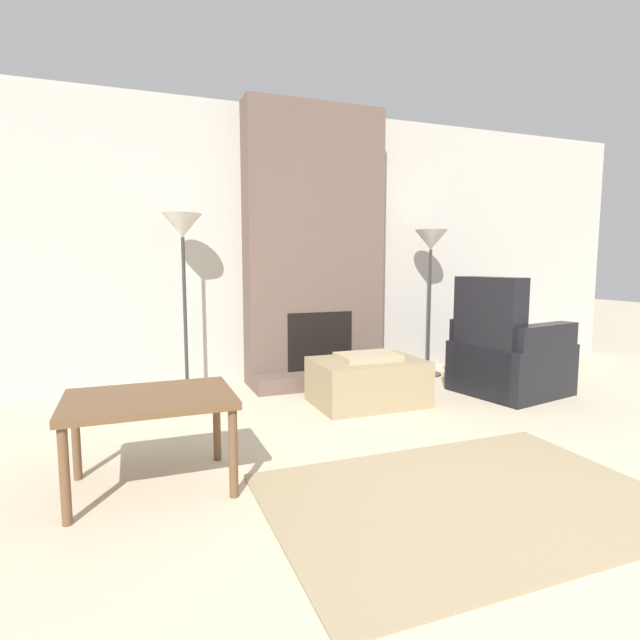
{
  "coord_description": "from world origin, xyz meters",
  "views": [
    {
      "loc": [
        -1.65,
        -1.34,
        1.16
      ],
      "look_at": [
        0.0,
        3.01,
        0.61
      ],
      "focal_mm": 28.0,
      "sensor_mm": 36.0,
      "label": 1
    }
  ],
  "objects_px": {
    "ottoman": "(368,381)",
    "side_table": "(150,406)",
    "floor_lamp_left": "(183,241)",
    "armchair": "(506,358)",
    "floor_lamp_right": "(431,251)"
  },
  "relations": [
    {
      "from": "side_table",
      "to": "floor_lamp_right",
      "type": "relative_size",
      "value": 0.56
    },
    {
      "from": "floor_lamp_left",
      "to": "ottoman",
      "type": "bearing_deg",
      "value": -28.32
    },
    {
      "from": "armchair",
      "to": "side_table",
      "type": "distance_m",
      "value": 3.11
    },
    {
      "from": "side_table",
      "to": "floor_lamp_right",
      "type": "xyz_separation_m",
      "value": [
        2.77,
        1.72,
        0.83
      ]
    },
    {
      "from": "floor_lamp_left",
      "to": "floor_lamp_right",
      "type": "bearing_deg",
      "value": 0.0
    },
    {
      "from": "side_table",
      "to": "floor_lamp_left",
      "type": "relative_size",
      "value": 0.53
    },
    {
      "from": "floor_lamp_left",
      "to": "side_table",
      "type": "bearing_deg",
      "value": -101.65
    },
    {
      "from": "armchair",
      "to": "floor_lamp_left",
      "type": "xyz_separation_m",
      "value": [
        -2.64,
        0.87,
        1.02
      ]
    },
    {
      "from": "ottoman",
      "to": "side_table",
      "type": "height_order",
      "value": "side_table"
    },
    {
      "from": "armchair",
      "to": "floor_lamp_right",
      "type": "bearing_deg",
      "value": 3.05
    },
    {
      "from": "floor_lamp_right",
      "to": "ottoman",
      "type": "bearing_deg",
      "value": -145.13
    },
    {
      "from": "ottoman",
      "to": "side_table",
      "type": "xyz_separation_m",
      "value": [
        -1.71,
        -0.99,
        0.24
      ]
    },
    {
      "from": "ottoman",
      "to": "side_table",
      "type": "relative_size",
      "value": 1.07
    },
    {
      "from": "ottoman",
      "to": "floor_lamp_right",
      "type": "height_order",
      "value": "floor_lamp_right"
    },
    {
      "from": "side_table",
      "to": "floor_lamp_left",
      "type": "height_order",
      "value": "floor_lamp_left"
    }
  ]
}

